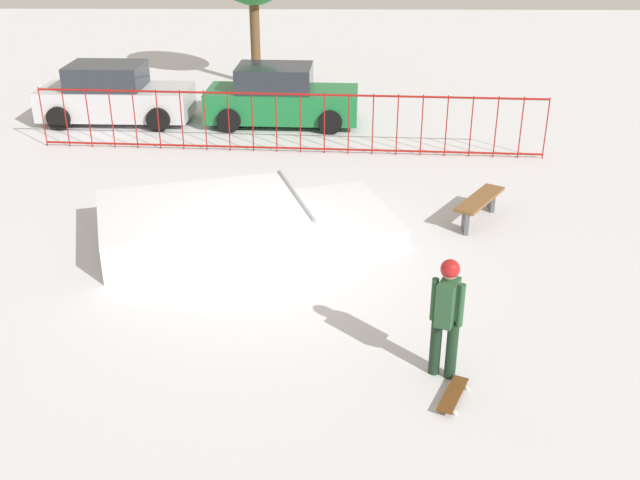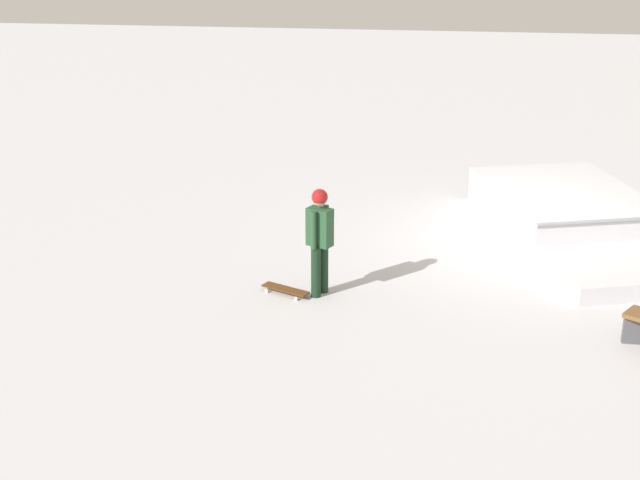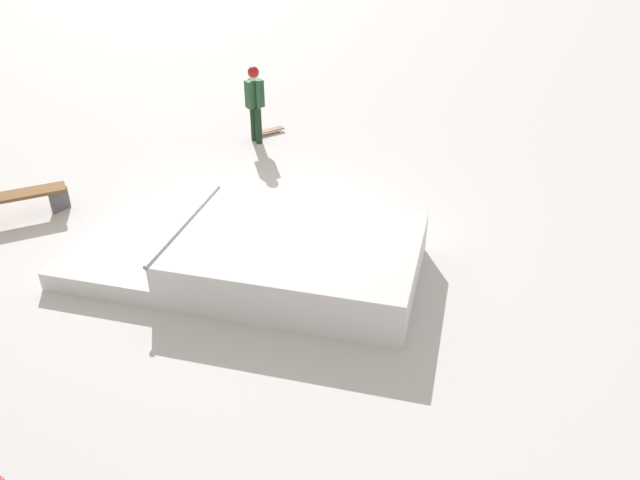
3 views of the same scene
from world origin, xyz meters
The scene contains 4 objects.
ground_plane centered at (0.00, 0.00, 0.00)m, with size 60.00×60.00×0.00m, color silver.
skate_ramp centered at (-0.88, 1.15, 0.32)m, with size 5.93×4.08×0.74m.
skater centered at (2.54, -3.13, 1.01)m, with size 0.41×0.44×1.73m.
skateboard centered at (2.62, -3.67, 0.08)m, with size 0.51×0.81×0.09m.
Camera 2 is at (15.23, -1.31, 5.70)m, focal length 49.97 mm.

